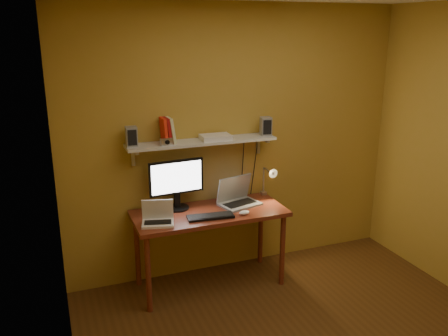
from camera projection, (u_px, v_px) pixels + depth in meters
name	position (u px, v px, depth m)	size (l,w,h in m)	color
room	(328.00, 193.00, 3.18)	(3.44, 3.24, 2.64)	#553316
desk	(210.00, 220.00, 4.37)	(1.40, 0.60, 0.75)	maroon
wall_shelf	(202.00, 142.00, 4.34)	(1.40, 0.25, 0.21)	silver
monitor	(177.00, 182.00, 4.33)	(0.52, 0.23, 0.47)	black
laptop	(237.00, 197.00, 4.51)	(0.42, 0.35, 0.27)	gray
netbook	(158.00, 217.00, 4.07)	(0.31, 0.26, 0.20)	white
keyboard	(210.00, 217.00, 4.19)	(0.41, 0.14, 0.02)	black
mouse	(244.00, 213.00, 4.26)	(0.10, 0.07, 0.04)	white
desk_lamp	(269.00, 178.00, 4.62)	(0.09, 0.23, 0.38)	silver
speaker_left	(131.00, 136.00, 4.10)	(0.10, 0.10, 0.17)	gray
speaker_right	(266.00, 126.00, 4.52)	(0.10, 0.10, 0.18)	gray
books	(167.00, 130.00, 4.21)	(0.12, 0.16, 0.23)	red
shelf_camera	(166.00, 142.00, 4.15)	(0.11, 0.06, 0.06)	silver
router	(216.00, 137.00, 4.36)	(0.28, 0.18, 0.05)	white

